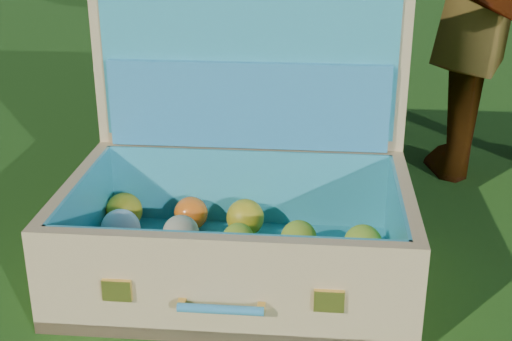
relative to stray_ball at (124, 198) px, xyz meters
name	(u,v)px	position (x,y,z in m)	size (l,w,h in m)	color
ground	(341,276)	(0.59, -0.09, -0.03)	(60.00, 60.00, 0.00)	#215114
stray_ball	(124,198)	(0.00, 0.00, 0.00)	(0.06, 0.06, 0.06)	#395996
suitcase	(240,180)	(0.37, -0.11, 0.16)	(0.81, 0.69, 0.66)	#DCB576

